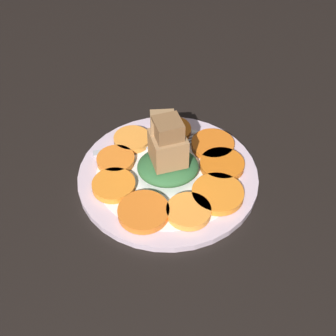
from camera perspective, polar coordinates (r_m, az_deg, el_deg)
table_slab at (r=68.77cm, az=0.00°, el=-1.82°), size 120.00×120.00×2.00cm
plate at (r=67.66cm, az=0.00°, el=-0.94°), size 25.97×25.97×1.05cm
carrot_slice_0 at (r=61.93cm, az=2.53°, el=-5.28°), size 5.98×5.98×0.99cm
carrot_slice_1 at (r=64.22cm, az=6.07°, el=-3.13°), size 7.16×7.16×0.99cm
carrot_slice_2 at (r=68.19cm, az=6.61°, el=0.42°), size 6.46×6.46×0.99cm
carrot_slice_3 at (r=71.13cm, az=5.47°, el=2.84°), size 6.50×6.50×0.99cm
carrot_slice_4 at (r=73.27cm, az=0.38°, el=4.59°), size 6.25×6.25×0.99cm
carrot_slice_5 at (r=71.92cm, az=-4.41°, el=3.50°), size 5.60×5.60×0.99cm
carrot_slice_6 at (r=68.85cm, az=-6.39°, el=0.99°), size 5.56×5.56×0.99cm
carrot_slice_7 at (r=65.35cm, az=-6.63°, el=-2.10°), size 6.07×6.07×0.99cm
carrot_slice_8 at (r=61.90cm, az=-2.99°, el=-5.34°), size 6.89×6.89×0.99cm
center_pile at (r=64.69cm, az=-0.11°, el=1.84°), size 8.78×7.90×9.64cm
fork at (r=71.38cm, az=-1.21°, el=2.94°), size 18.88×4.75×0.40cm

